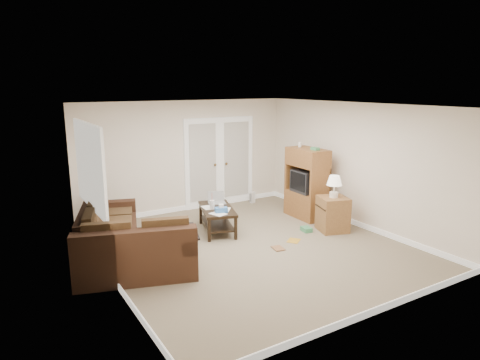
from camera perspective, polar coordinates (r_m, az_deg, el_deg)
floor at (r=7.74m, az=1.52°, el=-8.92°), size 5.50×5.50×0.00m
ceiling at (r=7.20m, az=1.64°, el=9.91°), size 5.00×5.50×0.02m
wall_left at (r=6.40m, az=-17.59°, el=-2.37°), size 0.02×5.50×2.50m
wall_right at (r=8.95m, az=15.17°, el=1.95°), size 0.02×5.50×2.50m
wall_back at (r=9.75m, az=-7.22°, el=3.15°), size 5.00×0.02×2.50m
wall_front at (r=5.35m, az=17.82°, el=-5.32°), size 5.00×0.02×2.50m
baseboards at (r=7.72m, az=1.53°, el=-8.58°), size 5.00×5.50×0.10m
french_doors at (r=10.13m, az=-2.71°, el=2.35°), size 1.80×0.05×2.13m
window_left at (r=7.30m, az=-19.38°, el=1.72°), size 0.05×1.92×1.42m
sectional_sofa at (r=7.32m, az=-15.67°, el=-7.97°), size 1.97×3.09×0.83m
coffee_table at (r=8.48m, az=-3.06°, el=-5.09°), size 0.92×1.30×0.80m
tv_armoire at (r=9.33m, az=8.87°, el=-0.38°), size 0.55×0.96×1.62m
side_cabinet at (r=8.63m, az=12.28°, el=-4.08°), size 0.66×0.66×1.12m
space_heater at (r=10.48m, az=1.68°, el=-2.32°), size 0.13×0.11×0.28m
floor_magazine at (r=8.09m, az=7.17°, el=-8.02°), size 0.34×0.33×0.01m
floor_greenbox at (r=8.60m, az=8.84°, el=-6.51°), size 0.20×0.24×0.09m
floor_book at (r=7.64m, az=4.47°, el=-9.15°), size 0.23×0.28×0.02m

